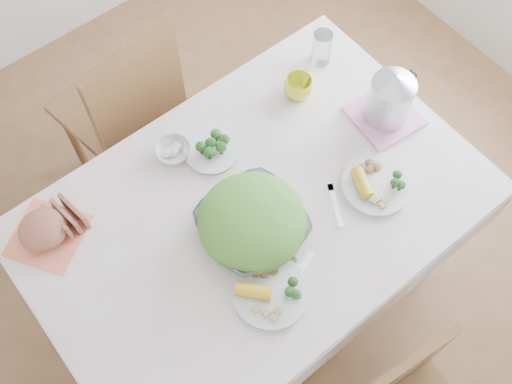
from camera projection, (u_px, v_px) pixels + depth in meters
floor at (255, 283)px, 2.67m from camera, size 3.60×3.60×0.00m
dining_table at (255, 251)px, 2.33m from camera, size 1.40×0.90×0.75m
tablecloth at (255, 208)px, 2.00m from camera, size 1.50×1.00×0.01m
chair_far at (117, 106)px, 2.54m from camera, size 0.50×0.50×0.97m
salad_bowl at (252, 224)px, 1.92m from camera, size 0.34×0.34×0.08m
dinner_plate_left at (271, 292)px, 1.84m from camera, size 0.31×0.31×0.02m
dinner_plate_right at (376, 185)px, 2.02m from camera, size 0.33×0.33×0.02m
broccoli_plate at (212, 150)px, 2.08m from camera, size 0.24×0.24×0.02m
napkin at (48, 236)px, 1.94m from camera, size 0.30×0.30×0.00m
bread_loaf at (43, 229)px, 1.89m from camera, size 0.19×0.18×0.10m
fruit_bowl at (173, 151)px, 2.07m from camera, size 0.15×0.15×0.04m
yellow_mug at (298, 87)px, 2.17m from camera, size 0.13×0.13×0.08m
glass_tumbler at (322, 49)px, 2.23m from camera, size 0.09×0.09×0.14m
pink_tray at (384, 116)px, 2.15m from camera, size 0.24×0.24×0.02m
electric_kettle at (390, 97)px, 2.05m from camera, size 0.20×0.20×0.22m
fork_left at (283, 247)px, 1.92m from camera, size 0.03×0.18×0.00m
fork_right at (335, 205)px, 1.99m from camera, size 0.10×0.15×0.00m
knife at (299, 274)px, 1.88m from camera, size 0.17×0.09×0.00m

